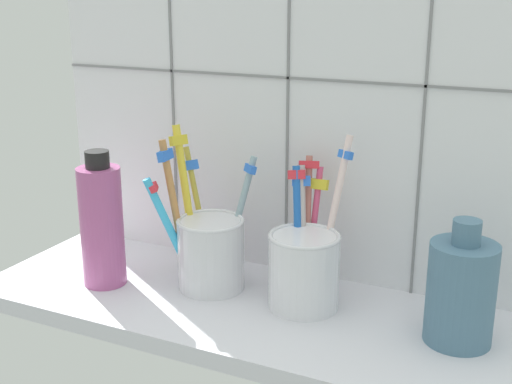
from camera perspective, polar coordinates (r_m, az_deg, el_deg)
counter_slab at (r=77.92cm, az=-0.73°, el=-10.08°), size 64.00×22.00×2.00cm
tile_wall_back at (r=81.51cm, az=2.99°, el=7.10°), size 64.00×2.20×45.00cm
toothbrush_cup_left at (r=80.01cm, az=-4.00°, el=-4.70°), size 10.87×9.27×18.94cm
toothbrush_cup_right at (r=75.47cm, az=4.12°, el=-6.12°), size 7.99×10.89×18.91cm
ceramic_vase at (r=70.66cm, az=16.92°, el=-8.01°), size 6.78×6.78×12.94cm
soap_bottle at (r=81.91cm, az=-12.89°, el=-2.65°), size 5.12×5.12×16.41cm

